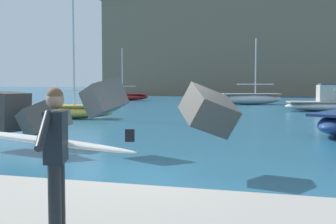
# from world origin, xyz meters

# --- Properties ---
(ground_plane) EXTENTS (400.00, 400.00, 0.00)m
(ground_plane) POSITION_xyz_m (0.00, 0.00, 0.00)
(ground_plane) COLOR #235B7A
(breakwater_jetty) EXTENTS (30.52, 6.75, 2.36)m
(breakwater_jetty) POSITION_xyz_m (1.33, 2.27, 1.14)
(breakwater_jetty) COLOR #4C4944
(breakwater_jetty) RESTS_ON ground
(surfer_with_board) EXTENTS (2.09, 1.42, 1.78)m
(surfer_with_board) POSITION_xyz_m (0.08, -4.47, 1.28)
(surfer_with_board) COLOR black
(surfer_with_board) RESTS_ON walkway_path
(boat_near_left) EXTENTS (5.82, 2.88, 2.05)m
(boat_near_left) POSITION_xyz_m (5.31, 24.37, 0.61)
(boat_near_left) COLOR beige
(boat_near_left) RESTS_ON ground
(boat_near_right) EXTENTS (6.26, 3.73, 6.38)m
(boat_near_right) POSITION_xyz_m (-0.80, 32.95, 0.59)
(boat_near_right) COLOR beige
(boat_near_right) RESTS_ON ground
(boat_mid_left) EXTENTS (5.65, 2.27, 6.91)m
(boat_mid_left) POSITION_xyz_m (-9.73, 13.49, 0.47)
(boat_mid_left) COLOR #EAC64C
(boat_mid_left) RESTS_ON ground
(boat_mid_centre) EXTENTS (5.62, 2.62, 6.25)m
(boat_mid_centre) POSITION_xyz_m (-16.11, 38.98, 0.47)
(boat_mid_centre) COLOR maroon
(boat_mid_centre) RESTS_ON ground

